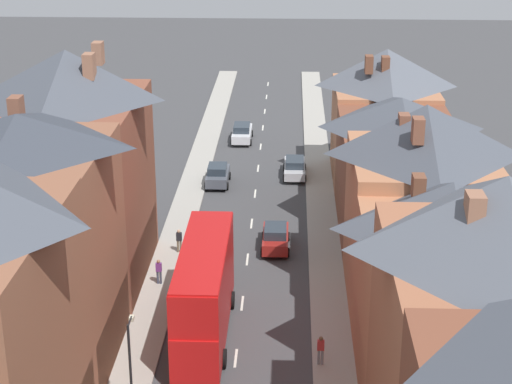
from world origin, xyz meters
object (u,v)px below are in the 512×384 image
at_px(pedestrian_far_left, 159,270).
at_px(car_near_silver, 242,132).
at_px(double_decker_bus_lead, 204,290).
at_px(pedestrian_mid_right, 321,349).
at_px(car_parked_left_a, 218,175).
at_px(car_mid_black, 275,237).
at_px(pedestrian_far_right, 179,240).
at_px(street_lamp, 131,368).
at_px(car_parked_right_a, 295,167).

bearing_deg(pedestrian_far_left, car_near_silver, 83.43).
relative_size(double_decker_bus_lead, pedestrian_mid_right, 6.71).
relative_size(car_parked_left_a, car_mid_black, 0.96).
xyz_separation_m(car_parked_left_a, pedestrian_mid_right, (7.50, -26.51, 0.19)).
xyz_separation_m(double_decker_bus_lead, car_near_silver, (0.01, 35.48, -1.98)).
relative_size(pedestrian_far_left, pedestrian_far_right, 1.00).
height_order(car_parked_left_a, street_lamp, street_lamp).
xyz_separation_m(car_near_silver, car_parked_right_a, (4.90, -9.53, -0.03)).
relative_size(car_parked_right_a, pedestrian_far_left, 2.78).
distance_m(car_mid_black, pedestrian_mid_right, 14.60).
relative_size(car_parked_left_a, car_parked_right_a, 0.89).
relative_size(double_decker_bus_lead, car_parked_left_a, 2.72).
xyz_separation_m(double_decker_bus_lead, car_parked_left_a, (-1.29, 23.77, -1.97)).
distance_m(double_decker_bus_lead, street_lamp, 8.67).
bearing_deg(street_lamp, car_parked_left_a, 87.95).
bearing_deg(double_decker_bus_lead, pedestrian_mid_right, -23.82).
height_order(car_mid_black, pedestrian_far_right, pedestrian_far_right).
xyz_separation_m(car_parked_left_a, street_lamp, (-1.15, -32.08, 2.39)).
bearing_deg(car_parked_left_a, pedestrian_far_right, -96.22).
bearing_deg(car_near_silver, car_parked_right_a, -62.79).
distance_m(car_parked_right_a, pedestrian_far_left, 21.68).
bearing_deg(car_parked_right_a, car_parked_left_a, -160.67).
xyz_separation_m(car_mid_black, street_lamp, (-6.05, -19.94, 2.40)).
distance_m(double_decker_bus_lead, car_near_silver, 35.53).
xyz_separation_m(car_near_silver, pedestrian_mid_right, (6.20, -38.22, 0.20)).
distance_m(pedestrian_far_left, pedestrian_far_right, 4.66).
height_order(double_decker_bus_lead, car_mid_black, double_decker_bus_lead).
distance_m(car_near_silver, pedestrian_far_left, 29.75).
bearing_deg(pedestrian_far_left, car_parked_left_a, 83.27).
distance_m(car_parked_right_a, car_mid_black, 14.38).
bearing_deg(car_mid_black, pedestrian_mid_right, -79.76).
height_order(pedestrian_mid_right, pedestrian_far_left, same).
distance_m(double_decker_bus_lead, pedestrian_mid_right, 7.01).
height_order(car_near_silver, car_parked_right_a, car_near_silver).
bearing_deg(double_decker_bus_lead, car_mid_black, 72.76).
height_order(car_near_silver, car_parked_left_a, car_parked_left_a).
relative_size(double_decker_bus_lead, street_lamp, 1.96).
height_order(car_mid_black, pedestrian_far_left, pedestrian_far_left).
relative_size(car_near_silver, street_lamp, 0.82).
bearing_deg(pedestrian_far_left, car_mid_black, 39.17).
bearing_deg(pedestrian_mid_right, pedestrian_far_right, 123.96).
xyz_separation_m(double_decker_bus_lead, street_lamp, (-2.44, -8.31, 0.43)).
height_order(car_parked_right_a, pedestrian_far_left, pedestrian_far_left).
bearing_deg(car_parked_right_a, pedestrian_mid_right, -87.41).
bearing_deg(car_parked_right_a, street_lamp, -102.11).
bearing_deg(car_mid_black, car_near_silver, 98.58).
xyz_separation_m(car_parked_left_a, car_mid_black, (4.90, -12.14, -0.01)).
height_order(double_decker_bus_lead, car_parked_right_a, double_decker_bus_lead).
relative_size(car_mid_black, pedestrian_mid_right, 2.57).
xyz_separation_m(car_parked_right_a, car_mid_black, (-1.30, -14.32, 0.03)).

